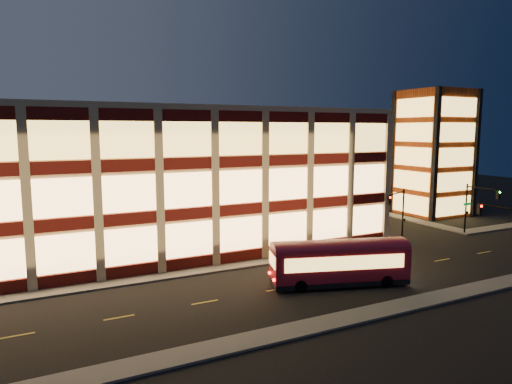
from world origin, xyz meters
TOP-DOWN VIEW (x-y plane):
  - ground at (0.00, 0.00)m, footprint 200.00×200.00m
  - sidewalk_office_south at (-3.00, 1.00)m, footprint 54.00×2.00m
  - sidewalk_office_east at (23.00, 17.00)m, footprint 2.00×30.00m
  - sidewalk_tower_south at (40.00, 1.00)m, footprint 14.00×2.00m
  - sidewalk_tower_west at (34.00, 17.00)m, footprint 2.00×30.00m
  - sidewalk_near at (0.00, -13.00)m, footprint 100.00×2.00m
  - office_building at (-2.91, 16.91)m, footprint 50.45×30.45m
  - stair_tower at (39.95, 11.95)m, footprint 8.60×8.60m
  - traffic_signal_far at (22.21, 0.24)m, footprint 3.79×1.87m
  - traffic_signal_right at (33.50, -0.62)m, footprint 1.20×4.37m
  - traffic_signal_near at (23.50, -11.03)m, footprint 0.32×4.45m
  - trolley_bus at (8.94, -7.24)m, footprint 11.17×5.84m

SIDE VIEW (x-z plane):
  - ground at x=0.00m, z-range 0.00..0.00m
  - sidewalk_office_south at x=-3.00m, z-range 0.00..0.15m
  - sidewalk_office_east at x=23.00m, z-range 0.00..0.15m
  - sidewalk_tower_south at x=40.00m, z-range 0.00..0.15m
  - sidewalk_tower_west at x=34.00m, z-range 0.00..0.15m
  - sidewalk_near at x=0.00m, z-range 0.00..0.15m
  - trolley_bus at x=8.94m, z-range 0.20..3.88m
  - traffic_signal_right at x=33.50m, z-range 1.10..7.10m
  - traffic_signal_far at x=22.21m, z-range 1.11..7.11m
  - traffic_signal_near at x=23.50m, z-range 1.13..7.13m
  - office_building at x=-2.91m, z-range 0.00..14.50m
  - stair_tower at x=39.95m, z-range -0.01..17.99m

